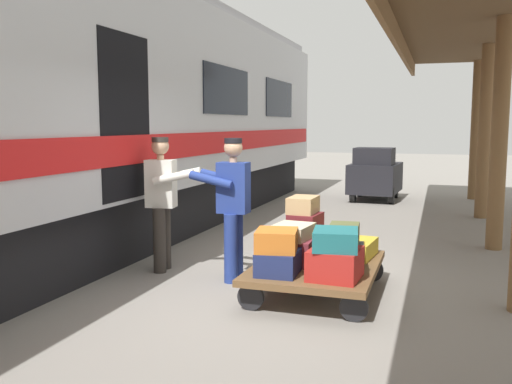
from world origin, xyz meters
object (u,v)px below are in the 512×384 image
object	(u,v)px
suitcase_red_plastic	(335,264)
suitcase_orange_carryall	(277,240)
suitcase_burgundy_valise	(291,250)
suitcase_yellow_case	(350,248)
suitcase_teal_softside	(336,239)
suitcase_olive_duffel	(344,235)
suitcase_maroon_trunk	(305,221)
train_car	(25,109)
suitcase_cream_canvas	(292,232)
suitcase_black_hardshell	(301,240)
baggage_tug	(375,175)
suitcase_tan_vintage	(303,205)
luggage_cart	(317,268)
suitcase_slate_roller	(343,256)
suitcase_navy_fabric	(279,262)
porter_by_door	(163,199)
porter_in_overalls	(232,204)

from	to	relation	value
suitcase_red_plastic	suitcase_orange_carryall	xyz separation A→B (m)	(0.60, 0.01, 0.20)
suitcase_burgundy_valise	suitcase_yellow_case	size ratio (longest dim) A/B	0.88
suitcase_teal_softside	suitcase_olive_duffel	distance (m)	0.50
suitcase_yellow_case	suitcase_maroon_trunk	bearing A→B (deg)	-4.14
train_car	suitcase_cream_canvas	bearing A→B (deg)	178.11
suitcase_teal_softside	suitcase_olive_duffel	world-z (taller)	suitcase_teal_softside
suitcase_black_hardshell	suitcase_olive_duffel	world-z (taller)	suitcase_olive_duffel
suitcase_burgundy_valise	suitcase_cream_canvas	xyz separation A→B (m)	(-0.02, 0.02, 0.21)
suitcase_black_hardshell	baggage_tug	size ratio (longest dim) A/B	0.28
suitcase_tan_vintage	baggage_tug	xyz separation A→B (m)	(-0.05, -7.31, -0.28)
suitcase_teal_softside	baggage_tug	xyz separation A→B (m)	(0.54, -8.38, -0.11)
luggage_cart	suitcase_orange_carryall	xyz separation A→B (m)	(0.31, 0.50, 0.40)
luggage_cart	suitcase_slate_roller	distance (m)	0.33
suitcase_red_plastic	suitcase_tan_vintage	distance (m)	1.28
suitcase_maroon_trunk	suitcase_red_plastic	bearing A→B (deg)	118.18
suitcase_navy_fabric	suitcase_slate_roller	xyz separation A→B (m)	(-0.58, -0.49, -0.00)
suitcase_navy_fabric	suitcase_orange_carryall	world-z (taller)	suitcase_orange_carryall
suitcase_tan_vintage	suitcase_maroon_trunk	bearing A→B (deg)	136.49
suitcase_black_hardshell	baggage_tug	world-z (taller)	baggage_tug
luggage_cart	suitcase_olive_duffel	size ratio (longest dim) A/B	3.76
suitcase_burgundy_valise	luggage_cart	bearing A→B (deg)	180.00
suitcase_navy_fabric	suitcase_olive_duffel	bearing A→B (deg)	-140.19
luggage_cart	suitcase_maroon_trunk	xyz separation A→B (m)	(0.26, -0.53, 0.43)
suitcase_yellow_case	suitcase_cream_canvas	size ratio (longest dim) A/B	1.28
suitcase_black_hardshell	suitcase_cream_canvas	size ratio (longest dim) A/B	1.01
suitcase_teal_softside	baggage_tug	bearing A→B (deg)	-86.31
porter_by_door	suitcase_orange_carryall	bearing A→B (deg)	153.33
suitcase_burgundy_valise	porter_by_door	bearing A→B (deg)	-12.03
suitcase_navy_fabric	porter_in_overalls	world-z (taller)	porter_in_overalls
suitcase_maroon_trunk	suitcase_cream_canvas	xyz separation A→B (m)	(0.01, 0.56, -0.03)
suitcase_yellow_case	suitcase_orange_carryall	world-z (taller)	suitcase_orange_carryall
train_car	suitcase_slate_roller	size ratio (longest dim) A/B	37.14
luggage_cart	suitcase_tan_vintage	bearing A→B (deg)	-62.58
luggage_cart	suitcase_navy_fabric	xyz separation A→B (m)	(0.29, 0.49, 0.17)
suitcase_red_plastic	baggage_tug	xyz separation A→B (m)	(0.54, -8.37, 0.14)
suitcase_maroon_trunk	suitcase_orange_carryall	size ratio (longest dim) A/B	0.96
suitcase_orange_carryall	baggage_tug	size ratio (longest dim) A/B	0.25
suitcase_slate_roller	suitcase_maroon_trunk	xyz separation A→B (m)	(0.55, -0.53, 0.26)
suitcase_olive_duffel	suitcase_burgundy_valise	bearing A→B (deg)	-0.33
suitcase_maroon_trunk	baggage_tug	distance (m)	7.35
suitcase_maroon_trunk	porter_in_overalls	world-z (taller)	porter_in_overalls
suitcase_navy_fabric	suitcase_orange_carryall	xyz separation A→B (m)	(0.02, 0.01, 0.23)
suitcase_slate_roller	suitcase_teal_softside	distance (m)	0.57
suitcase_burgundy_valise	suitcase_red_plastic	world-z (taller)	suitcase_red_plastic
suitcase_slate_roller	suitcase_maroon_trunk	size ratio (longest dim) A/B	1.22
suitcase_burgundy_valise	porter_in_overalls	distance (m)	0.94
suitcase_slate_roller	suitcase_yellow_case	distance (m)	0.49
suitcase_tan_vintage	suitcase_slate_roller	bearing A→B (deg)	135.93
suitcase_orange_carryall	suitcase_cream_canvas	distance (m)	0.48
suitcase_yellow_case	suitcase_orange_carryall	xyz separation A→B (m)	(0.60, 1.00, 0.25)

